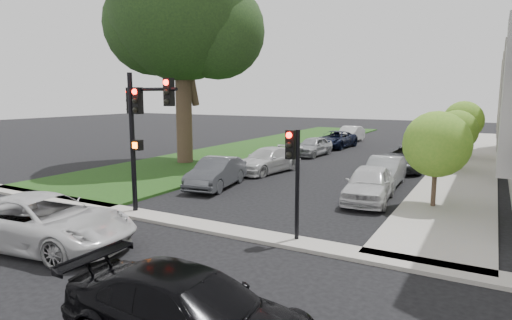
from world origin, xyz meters
The scene contains 22 objects.
ground centered at (0.00, 0.00, 0.00)m, with size 140.00×140.00×0.00m, color black.
grass_strip centered at (-9.00, 24.00, 0.06)m, with size 8.00×44.00×0.12m, color #1D3616.
sidewalk_right centered at (6.75, 24.00, 0.06)m, with size 3.50×44.00×0.12m, color #A2A2A2.
sidewalk_cross centered at (0.00, 2.00, 0.06)m, with size 60.00×1.00×0.12m, color #A2A2A2.
eucalyptus centered at (-9.73, 12.65, 9.88)m, with size 10.22×9.27×14.47m.
small_tree_a centered at (6.20, 8.55, 2.62)m, with size 2.62×2.62×3.93m.
small_tree_b centered at (6.20, 18.28, 2.43)m, with size 2.44×2.44×3.66m.
small_tree_c centered at (6.20, 24.12, 2.73)m, with size 2.74×2.74×4.11m.
traffic_signal_main centered at (-3.38, 2.23, 3.70)m, with size 2.62×0.68×5.37m.
traffic_signal_secondary centered at (2.88, 2.19, 2.46)m, with size 0.44×0.36×3.52m.
car_cross_near centered at (-3.47, -1.87, 0.80)m, with size 2.64×5.72×1.59m, color silver.
car_cross_far centered at (3.71, -4.01, 0.74)m, with size 2.07×5.09×1.48m, color black.
car_parked_0 centered at (3.63, 8.45, 0.77)m, with size 1.82×4.53×1.54m, color silver.
car_parked_1 centered at (3.47, 12.03, 0.72)m, with size 1.52×4.37×1.44m, color #999BA0.
car_parked_2 centered at (3.70, 17.38, 0.76)m, with size 2.53×5.49×1.52m, color #3F4247.
car_parked_3 centered at (3.99, 24.56, 0.70)m, with size 1.66×4.12×1.40m, color maroon.
car_parked_4 centered at (3.73, 29.75, 0.64)m, with size 1.80×4.43×1.28m, color #999BA0.
car_parked_5 centered at (-3.68, 7.58, 0.74)m, with size 1.56×4.48×1.48m, color #3F4247.
car_parked_6 centered at (-3.42, 12.54, 0.72)m, with size 2.01×4.96×1.44m, color silver.
car_parked_7 centered at (-3.62, 20.24, 0.72)m, with size 1.69×4.21×1.44m, color #999BA0.
car_parked_8 centered at (-3.74, 25.75, 0.72)m, with size 2.39×5.18×1.44m, color black.
car_parked_9 centered at (-3.95, 30.76, 0.76)m, with size 1.61×4.61×1.52m, color silver.
Camera 1 is at (8.12, -9.57, 4.57)m, focal length 30.00 mm.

